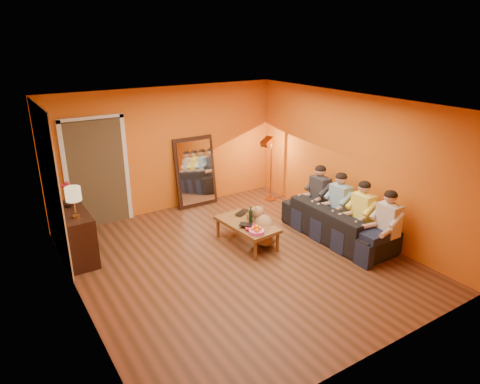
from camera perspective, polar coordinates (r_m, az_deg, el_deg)
room_shell at (r=7.03m, az=-1.84°, el=1.45°), size 5.00×5.50×2.60m
white_accent at (r=7.52m, az=-24.03°, el=0.91°), size 0.02×1.90×2.58m
doorway_recess at (r=8.78m, az=-18.69°, el=2.53°), size 1.06×0.30×2.10m
door_jamb_left at (r=8.56m, az=-22.16°, el=1.64°), size 0.08×0.06×2.20m
door_jamb_right at (r=8.81m, az=-14.92°, el=2.98°), size 0.08×0.06×2.20m
door_header at (r=8.42m, az=-19.31°, el=9.26°), size 1.22×0.06×0.08m
mirror_frame at (r=9.34m, az=-5.99°, el=2.70°), size 0.92×0.27×1.51m
mirror_glass at (r=9.31m, az=-5.88°, el=2.63°), size 0.78×0.21×1.35m
sideboard at (r=7.69m, az=-21.06°, el=-5.33°), size 0.44×1.18×0.85m
table_lamp at (r=7.15m, az=-21.22°, el=-1.32°), size 0.24×0.24×0.51m
sofa at (r=8.10m, az=12.84°, el=-3.86°), size 2.23×0.87×0.65m
coffee_table at (r=7.71m, az=0.91°, el=-5.53°), size 0.72×1.27×0.42m
floor_lamp at (r=9.59m, az=4.15°, el=2.97°), size 0.36×0.32×1.44m
dog at (r=7.68m, az=3.13°, el=-4.47°), size 0.58×0.71×0.72m
person_far_left at (r=7.49m, az=19.10°, el=-4.20°), size 0.70×0.44×1.22m
person_mid_left at (r=7.80m, az=16.00°, el=-2.84°), size 0.70×0.44×1.22m
person_mid_right at (r=8.14m, az=13.16°, el=-1.58°), size 0.70×0.44×1.22m
person_far_right at (r=8.50m, az=10.56°, el=-0.42°), size 0.70×0.44×1.22m
fruit_bowl at (r=7.20m, az=2.22°, el=-4.97°), size 0.26×0.26×0.16m
wine_bottle at (r=7.55m, az=1.45°, el=-3.09°), size 0.07×0.07×0.31m
tumbler at (r=7.76m, az=1.17°, el=-3.27°), size 0.13×0.13×0.10m
laptop at (r=7.98m, az=0.62°, el=-2.86°), size 0.42×0.37×0.03m
book_lower at (r=7.38m, az=0.60°, el=-4.88°), size 0.21×0.28×0.03m
book_mid at (r=7.38m, az=0.62°, el=-4.68°), size 0.27×0.30×0.02m
book_upper at (r=7.35m, az=0.64°, el=-4.61°), size 0.27×0.27×0.02m
vase at (r=7.72m, az=-21.94°, el=-1.12°), size 0.19×0.19×0.20m
flowers at (r=7.64m, az=-22.19°, el=0.61°), size 0.17×0.17×0.45m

